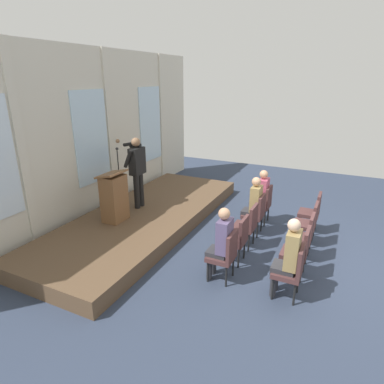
# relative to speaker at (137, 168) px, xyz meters

# --- Properties ---
(ground_plane) EXTENTS (13.70, 13.70, 0.00)m
(ground_plane) POSITION_rel_speaker_xyz_m (-0.23, -4.09, -1.34)
(ground_plane) COLOR #2D384C
(rear_partition) EXTENTS (9.86, 0.14, 4.09)m
(rear_partition) POSITION_rel_speaker_xyz_m (-0.20, 1.17, 0.70)
(rear_partition) COLOR beige
(rear_partition) RESTS_ON ground
(stage_platform) EXTENTS (6.33, 2.38, 0.33)m
(stage_platform) POSITION_rel_speaker_xyz_m (-0.23, -0.32, -1.18)
(stage_platform) COLOR brown
(stage_platform) RESTS_ON ground
(speaker) EXTENTS (0.51, 0.69, 1.74)m
(speaker) POSITION_rel_speaker_xyz_m (0.00, 0.00, 0.00)
(speaker) COLOR black
(speaker) RESTS_ON stage_platform
(mic_stand) EXTENTS (0.28, 0.28, 1.55)m
(mic_stand) POSITION_rel_speaker_xyz_m (-0.38, 0.25, -0.68)
(mic_stand) COLOR black
(mic_stand) RESTS_ON stage_platform
(lectern) EXTENTS (0.60, 0.48, 1.16)m
(lectern) POSITION_rel_speaker_xyz_m (-0.91, 0.00, -0.46)
(lectern) COLOR brown
(lectern) RESTS_ON stage_platform
(chair_r0_c0) EXTENTS (0.46, 0.44, 0.94)m
(chair_r0_c0) POSITION_rel_speaker_xyz_m (-1.57, -2.87, -0.80)
(chair_r0_c0) COLOR black
(chair_r0_c0) RESTS_ON ground
(audience_r0_c0) EXTENTS (0.36, 0.39, 1.36)m
(audience_r0_c0) POSITION_rel_speaker_xyz_m (-1.57, -2.80, -0.58)
(audience_r0_c0) COLOR #2D2D33
(audience_r0_c0) RESTS_ON ground
(chair_r0_c1) EXTENTS (0.46, 0.44, 0.94)m
(chair_r0_c1) POSITION_rel_speaker_xyz_m (-0.90, -2.87, -0.80)
(chair_r0_c1) COLOR black
(chair_r0_c1) RESTS_ON ground
(chair_r0_c2) EXTENTS (0.46, 0.44, 0.94)m
(chair_r0_c2) POSITION_rel_speaker_xyz_m (-0.23, -2.87, -0.80)
(chair_r0_c2) COLOR black
(chair_r0_c2) RESTS_ON ground
(chair_r0_c3) EXTENTS (0.46, 0.44, 0.94)m
(chair_r0_c3) POSITION_rel_speaker_xyz_m (0.43, -2.87, -0.80)
(chair_r0_c3) COLOR black
(chair_r0_c3) RESTS_ON ground
(audience_r0_c3) EXTENTS (0.36, 0.39, 1.35)m
(audience_r0_c3) POSITION_rel_speaker_xyz_m (0.43, -2.79, -0.59)
(audience_r0_c3) COLOR #2D2D33
(audience_r0_c3) RESTS_ON ground
(chair_r0_c4) EXTENTS (0.46, 0.44, 0.94)m
(chair_r0_c4) POSITION_rel_speaker_xyz_m (1.10, -2.87, -0.80)
(chair_r0_c4) COLOR black
(chair_r0_c4) RESTS_ON ground
(audience_r0_c4) EXTENTS (0.36, 0.39, 1.34)m
(audience_r0_c4) POSITION_rel_speaker_xyz_m (1.10, -2.79, -0.60)
(audience_r0_c4) COLOR #2D2D33
(audience_r0_c4) RESTS_ON ground
(chair_r1_c0) EXTENTS (0.46, 0.44, 0.94)m
(chair_r1_c0) POSITION_rel_speaker_xyz_m (-1.57, -4.00, -0.80)
(chair_r1_c0) COLOR black
(chair_r1_c0) RESTS_ON ground
(audience_r1_c0) EXTENTS (0.36, 0.39, 1.38)m
(audience_r1_c0) POSITION_rel_speaker_xyz_m (-1.57, -3.92, -0.57)
(audience_r1_c0) COLOR #2D2D33
(audience_r1_c0) RESTS_ON ground
(chair_r1_c1) EXTENTS (0.46, 0.44, 0.94)m
(chair_r1_c1) POSITION_rel_speaker_xyz_m (-0.90, -4.00, -0.80)
(chair_r1_c1) COLOR black
(chair_r1_c1) RESTS_ON ground
(chair_r1_c2) EXTENTS (0.46, 0.44, 0.94)m
(chair_r1_c2) POSITION_rel_speaker_xyz_m (-0.23, -4.00, -0.80)
(chair_r1_c2) COLOR black
(chair_r1_c2) RESTS_ON ground
(chair_r1_c3) EXTENTS (0.46, 0.44, 0.94)m
(chair_r1_c3) POSITION_rel_speaker_xyz_m (0.43, -4.00, -0.80)
(chair_r1_c3) COLOR black
(chair_r1_c3) RESTS_ON ground
(chair_r1_c4) EXTENTS (0.46, 0.44, 0.94)m
(chair_r1_c4) POSITION_rel_speaker_xyz_m (1.10, -4.00, -0.80)
(chair_r1_c4) COLOR black
(chair_r1_c4) RESTS_ON ground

